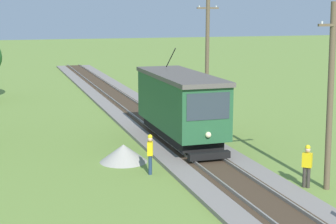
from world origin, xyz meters
name	(u,v)px	position (x,y,z in m)	size (l,w,h in m)	color
red_tram	(180,104)	(0.00, 17.26, 2.19)	(2.60, 8.54, 4.79)	#235633
utility_pole_near_tram	(330,95)	(3.30, 8.73, 3.80)	(1.40, 0.42, 7.41)	brown
utility_pole_mid	(207,58)	(3.30, 21.82, 4.20)	(1.40, 0.32, 8.20)	brown
gravel_pile	(123,153)	(-3.60, 14.98, 0.42)	(2.27, 2.27, 0.84)	#9E998E
track_worker	(307,164)	(2.62, 9.06, 0.98)	(0.44, 0.43, 1.78)	#38332D
second_worker	(150,152)	(-2.92, 12.71, 0.98)	(0.35, 0.44, 1.78)	navy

